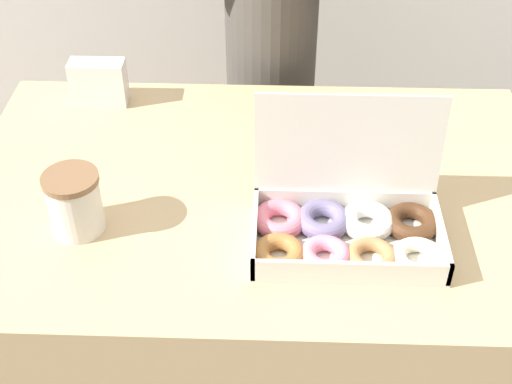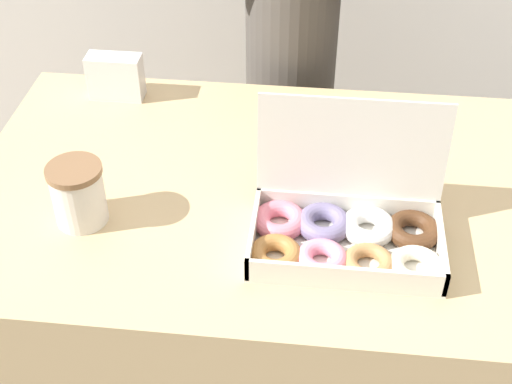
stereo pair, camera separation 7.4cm
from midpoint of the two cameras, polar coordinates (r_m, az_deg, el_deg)
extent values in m
cube|color=tan|center=(1.69, 1.74, -9.14)|extent=(1.20, 0.78, 0.72)
cube|color=silver|center=(1.31, 8.73, -4.62)|extent=(0.34, 0.20, 0.01)
cube|color=silver|center=(1.29, 1.40, -3.26)|extent=(0.01, 0.20, 0.05)
cube|color=silver|center=(1.31, 16.15, -4.22)|extent=(0.01, 0.20, 0.05)
cube|color=silver|center=(1.22, 8.88, -6.81)|extent=(0.34, 0.01, 0.05)
cube|color=silver|center=(1.36, 8.80, -1.05)|extent=(0.34, 0.01, 0.05)
cube|color=silver|center=(1.30, 9.32, 3.44)|extent=(0.34, 0.03, 0.20)
torus|color=#A87038|center=(1.26, 3.25, -5.07)|extent=(0.13, 0.13, 0.03)
torus|color=pink|center=(1.33, 3.51, -2.31)|extent=(0.12, 0.12, 0.03)
torus|color=pink|center=(1.26, 6.97, -5.35)|extent=(0.13, 0.13, 0.03)
torus|color=slate|center=(1.33, 7.03, -2.54)|extent=(0.13, 0.13, 0.03)
torus|color=#B27F4C|center=(1.27, 10.66, -5.64)|extent=(0.12, 0.12, 0.03)
torus|color=white|center=(1.33, 10.54, -2.77)|extent=(0.14, 0.14, 0.03)
torus|color=silver|center=(1.28, 14.31, -5.83)|extent=(0.12, 0.12, 0.03)
torus|color=#4C2D19|center=(1.34, 14.00, -3.03)|extent=(0.14, 0.14, 0.03)
cylinder|color=silver|center=(1.36, -12.48, -0.40)|extent=(0.10, 0.10, 0.11)
cylinder|color=brown|center=(1.32, -12.85, 1.66)|extent=(0.10, 0.10, 0.01)
cube|color=silver|center=(1.71, -9.95, 9.05)|extent=(0.13, 0.05, 0.11)
cylinder|color=#4C4742|center=(2.05, 3.65, 4.91)|extent=(0.24, 0.24, 0.94)
camera|label=1|loc=(0.04, -88.33, 1.37)|focal=50.00mm
camera|label=2|loc=(0.04, 91.67, -1.37)|focal=50.00mm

